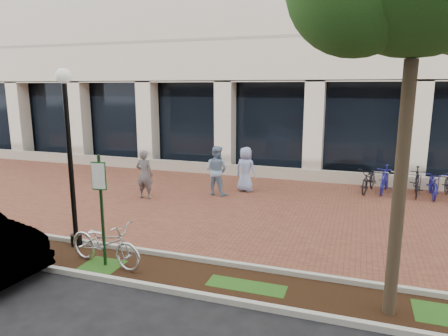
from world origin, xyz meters
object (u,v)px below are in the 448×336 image
(lamppost, at_px, (69,149))
(pedestrian_left, at_px, (145,174))
(locked_bicycle, at_px, (105,243))
(parking_sign, at_px, (101,197))
(pedestrian_right, at_px, (246,169))
(bike_rack_cluster, at_px, (408,182))
(pedestrian_mid, at_px, (216,170))

(lamppost, distance_m, pedestrian_left, 4.76)
(locked_bicycle, bearing_deg, parking_sign, -173.48)
(locked_bicycle, xyz_separation_m, pedestrian_left, (-1.95, 5.15, 0.35))
(parking_sign, distance_m, pedestrian_right, 7.47)
(lamppost, height_order, pedestrian_left, lamppost)
(parking_sign, bearing_deg, locked_bicycle, 79.66)
(lamppost, xyz_separation_m, bike_rack_cluster, (8.42, 7.99, -1.97))
(pedestrian_mid, height_order, pedestrian_right, pedestrian_mid)
(locked_bicycle, relative_size, pedestrian_right, 1.17)
(lamppost, relative_size, locked_bicycle, 2.18)
(pedestrian_left, distance_m, pedestrian_right, 3.80)
(lamppost, bearing_deg, pedestrian_mid, 73.68)
(lamppost, distance_m, pedestrian_mid, 6.19)
(locked_bicycle, height_order, bike_rack_cluster, bike_rack_cluster)
(lamppost, xyz_separation_m, pedestrian_mid, (1.68, 5.75, -1.55))
(lamppost, bearing_deg, parking_sign, -28.79)
(pedestrian_mid, relative_size, pedestrian_right, 1.07)
(pedestrian_mid, bearing_deg, pedestrian_right, -129.13)
(lamppost, bearing_deg, pedestrian_left, 97.37)
(lamppost, bearing_deg, pedestrian_right, 68.64)
(pedestrian_left, xyz_separation_m, bike_rack_cluster, (9.00, 3.54, -0.38))
(parking_sign, bearing_deg, lamppost, 143.94)
(parking_sign, height_order, pedestrian_right, parking_sign)
(lamppost, height_order, locked_bicycle, lamppost)
(lamppost, height_order, bike_rack_cluster, lamppost)
(pedestrian_right, bearing_deg, locked_bicycle, 95.29)
(pedestrian_mid, xyz_separation_m, pedestrian_right, (0.89, 0.83, -0.06))
(lamppost, relative_size, pedestrian_right, 2.55)
(parking_sign, xyz_separation_m, pedestrian_mid, (0.31, 6.51, -0.68))
(parking_sign, height_order, locked_bicycle, parking_sign)
(bike_rack_cluster, bearing_deg, pedestrian_right, -158.37)
(pedestrian_right, xyz_separation_m, bike_rack_cluster, (5.85, 1.40, -0.36))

